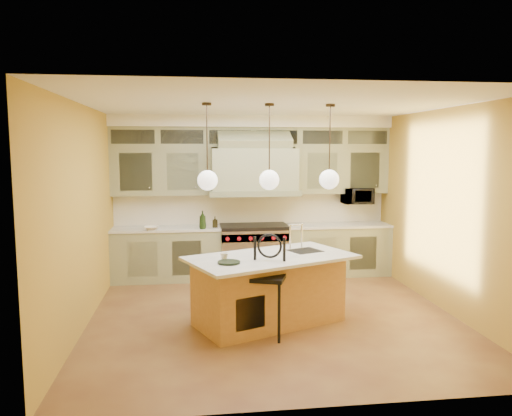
{
  "coord_description": "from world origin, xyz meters",
  "views": [
    {
      "loc": [
        -1.09,
        -6.65,
        2.33
      ],
      "look_at": [
        -0.15,
        0.7,
        1.44
      ],
      "focal_mm": 35.0,
      "sensor_mm": 36.0,
      "label": 1
    }
  ],
  "objects": [
    {
      "name": "wall_back",
      "position": [
        0.0,
        2.5,
        1.45
      ],
      "size": [
        5.0,
        0.0,
        5.0
      ],
      "primitive_type": "plane",
      "rotation": [
        1.57,
        0.0,
        0.0
      ],
      "color": "#B18B30",
      "rests_on": "ground"
    },
    {
      "name": "microwave",
      "position": [
        1.95,
        2.25,
        1.45
      ],
      "size": [
        0.54,
        0.37,
        0.3
      ],
      "primitive_type": "imported",
      "color": "black",
      "rests_on": "back_cabinetry"
    },
    {
      "name": "wall_front",
      "position": [
        0.0,
        -2.5,
        1.45
      ],
      "size": [
        5.0,
        0.0,
        5.0
      ],
      "primitive_type": "plane",
      "rotation": [
        -1.57,
        0.0,
        0.0
      ],
      "color": "#B18B30",
      "rests_on": "ground"
    },
    {
      "name": "range",
      "position": [
        0.0,
        2.14,
        0.49
      ],
      "size": [
        1.2,
        0.74,
        0.96
      ],
      "color": "silver",
      "rests_on": "floor"
    },
    {
      "name": "kitchen_island",
      "position": [
        -0.09,
        -0.25,
        0.47
      ],
      "size": [
        2.42,
        1.89,
        1.35
      ],
      "rotation": [
        0.0,
        0.0,
        0.4
      ],
      "color": "#A7723B",
      "rests_on": "floor"
    },
    {
      "name": "floor",
      "position": [
        0.0,
        0.0,
        0.0
      ],
      "size": [
        5.0,
        5.0,
        0.0
      ],
      "primitive_type": "plane",
      "color": "brown",
      "rests_on": "ground"
    },
    {
      "name": "fruit_bowl",
      "position": [
        -1.79,
        1.92,
        0.97
      ],
      "size": [
        0.27,
        0.27,
        0.06
      ],
      "primitive_type": "imported",
      "rotation": [
        0.0,
        0.0,
        0.06
      ],
      "color": "white",
      "rests_on": "back_cabinetry"
    },
    {
      "name": "wall_left",
      "position": [
        -2.5,
        0.0,
        1.45
      ],
      "size": [
        0.0,
        5.0,
        5.0
      ],
      "primitive_type": "plane",
      "rotation": [
        1.57,
        0.0,
        1.57
      ],
      "color": "#B18B30",
      "rests_on": "ground"
    },
    {
      "name": "pendant_right",
      "position": [
        0.71,
        -0.25,
        1.95
      ],
      "size": [
        0.26,
        0.26,
        1.11
      ],
      "color": "#2D2319",
      "rests_on": "ceiling"
    },
    {
      "name": "oil_bottle_b",
      "position": [
        -0.7,
        2.07,
        1.04
      ],
      "size": [
        0.09,
        0.09,
        0.2
      ],
      "primitive_type": "imported",
      "rotation": [
        0.0,
        0.0,
        -0.0
      ],
      "color": "black",
      "rests_on": "back_cabinetry"
    },
    {
      "name": "cup",
      "position": [
        -0.7,
        -0.48,
        0.97
      ],
      "size": [
        0.11,
        0.11,
        0.1
      ],
      "primitive_type": "imported",
      "rotation": [
        0.0,
        0.0,
        -0.06
      ],
      "color": "white",
      "rests_on": "kitchen_island"
    },
    {
      "name": "ceiling",
      "position": [
        0.0,
        0.0,
        2.9
      ],
      "size": [
        5.0,
        5.0,
        0.0
      ],
      "primitive_type": "plane",
      "rotation": [
        3.14,
        0.0,
        0.0
      ],
      "color": "white",
      "rests_on": "wall_back"
    },
    {
      "name": "wall_right",
      "position": [
        2.5,
        0.0,
        1.45
      ],
      "size": [
        0.0,
        5.0,
        5.0
      ],
      "primitive_type": "plane",
      "rotation": [
        1.57,
        0.0,
        -1.57
      ],
      "color": "#B18B30",
      "rests_on": "ground"
    },
    {
      "name": "oil_bottle_a",
      "position": [
        -0.92,
        1.92,
        1.1
      ],
      "size": [
        0.14,
        0.14,
        0.32
      ],
      "primitive_type": "imported",
      "rotation": [
        0.0,
        0.0,
        -0.15
      ],
      "color": "black",
      "rests_on": "back_cabinetry"
    },
    {
      "name": "pendant_left",
      "position": [
        -0.89,
        -0.25,
        1.95
      ],
      "size": [
        0.26,
        0.26,
        1.11
      ],
      "color": "#2D2319",
      "rests_on": "ceiling"
    },
    {
      "name": "pendant_center",
      "position": [
        -0.09,
        -0.25,
        1.95
      ],
      "size": [
        0.26,
        0.26,
        1.11
      ],
      "color": "#2D2319",
      "rests_on": "ceiling"
    },
    {
      "name": "back_cabinetry",
      "position": [
        0.0,
        2.23,
        1.43
      ],
      "size": [
        5.0,
        0.77,
        2.9
      ],
      "color": "gray",
      "rests_on": "floor"
    },
    {
      "name": "counter_stool",
      "position": [
        -0.18,
        -0.7,
        0.73
      ],
      "size": [
        0.56,
        0.56,
        1.27
      ],
      "rotation": [
        0.0,
        0.0,
        -0.34
      ],
      "color": "black",
      "rests_on": "floor"
    }
  ]
}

